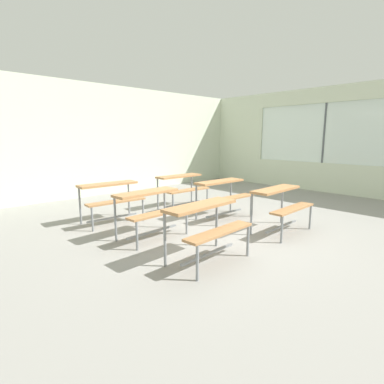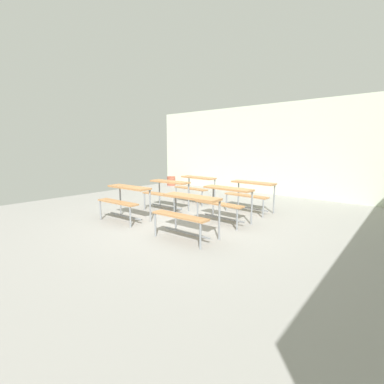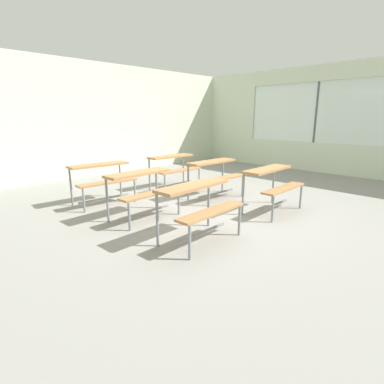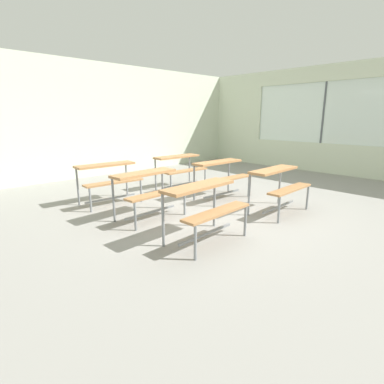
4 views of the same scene
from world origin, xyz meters
name	(u,v)px [view 4 (image 4 of 4)]	position (x,y,z in m)	size (l,w,h in m)	color
ground	(219,212)	(0.00, 0.00, -0.03)	(10.00, 9.00, 0.05)	gray
wall_back	(95,120)	(0.00, 4.50, 1.50)	(10.00, 0.12, 3.00)	beige
wall_right	(346,122)	(5.00, -0.13, 1.45)	(0.12, 9.00, 3.00)	beige
desk_bench_r0c0	(205,199)	(-1.12, -0.73, 0.56)	(1.13, 0.64, 0.74)	#A87547
desk_bench_r0c1	(279,180)	(0.67, -0.74, 0.56)	(1.12, 0.62, 0.74)	#A87547
desk_bench_r1c0	(149,184)	(-1.11, 0.53, 0.56)	(1.13, 0.65, 0.74)	#A87547
desk_bench_r1c1	(221,171)	(0.63, 0.52, 0.56)	(1.12, 0.63, 0.74)	#A87547
desk_bench_r2c0	(108,174)	(-1.16, 1.74, 0.56)	(1.13, 0.65, 0.74)	#A87547
desk_bench_r2c1	(180,164)	(0.60, 1.72, 0.56)	(1.12, 0.62, 0.74)	#A87547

